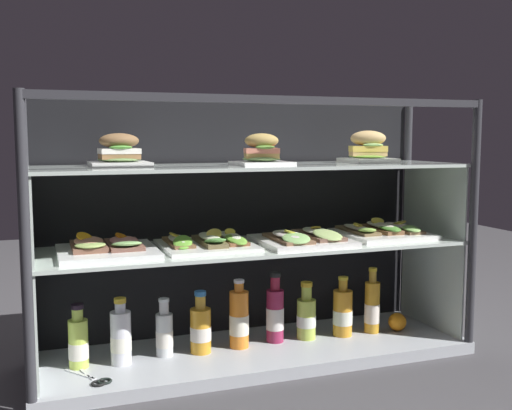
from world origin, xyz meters
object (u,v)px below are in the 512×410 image
at_px(plated_roll_sandwich_center, 119,153).
at_px(juice_bottle_back_center, 343,312).
at_px(juice_bottle_tucked_behind, 239,319).
at_px(juice_bottle_back_right, 372,307).
at_px(open_sandwich_tray_right_of_center, 382,231).
at_px(orange_fruit_beside_bottles, 397,322).
at_px(plated_roll_sandwich_near_left_corner, 368,150).
at_px(open_sandwich_tray_mid_right, 107,248).
at_px(kitchen_scissors, 96,380).
at_px(juice_bottle_near_post, 164,333).
at_px(juice_bottle_back_left, 275,314).
at_px(plated_roll_sandwich_far_right, 262,153).
at_px(juice_bottle_front_second, 306,317).
at_px(juice_bottle_front_middle, 201,329).
at_px(open_sandwich_tray_near_right_corner, 304,238).
at_px(juice_bottle_front_left_end, 121,337).
at_px(open_sandwich_tray_near_left_corner, 208,242).
at_px(juice_bottle_front_fourth, 78,343).

bearing_deg(plated_roll_sandwich_center, juice_bottle_back_center, -2.92).
distance_m(juice_bottle_tucked_behind, juice_bottle_back_right, 0.53).
xyz_separation_m(open_sandwich_tray_right_of_center, orange_fruit_beside_bottles, (0.07, -0.02, -0.35)).
bearing_deg(orange_fruit_beside_bottles, juice_bottle_tucked_behind, 177.15).
xyz_separation_m(plated_roll_sandwich_center, plated_roll_sandwich_near_left_corner, (0.90, -0.03, 0.01)).
bearing_deg(orange_fruit_beside_bottles, open_sandwich_tray_mid_right, 179.43).
bearing_deg(juice_bottle_back_right, kitchen_scissors, -172.87).
relative_size(juice_bottle_near_post, juice_bottle_back_left, 0.78).
distance_m(plated_roll_sandwich_far_right, juice_bottle_front_second, 0.64).
bearing_deg(juice_bottle_front_middle, open_sandwich_tray_near_right_corner, -8.61).
distance_m(juice_bottle_front_second, juice_bottle_back_right, 0.27).
distance_m(open_sandwich_tray_right_of_center, orange_fruit_beside_bottles, 0.36).
bearing_deg(juice_bottle_back_center, orange_fruit_beside_bottles, -6.02).
distance_m(juice_bottle_front_left_end, juice_bottle_near_post, 0.15).
bearing_deg(orange_fruit_beside_bottles, juice_bottle_front_second, 174.30).
xyz_separation_m(plated_roll_sandwich_near_left_corner, juice_bottle_front_left_end, (-0.92, -0.03, -0.60)).
relative_size(open_sandwich_tray_near_left_corner, juice_bottle_front_second, 1.45).
distance_m(open_sandwich_tray_near_right_corner, orange_fruit_beside_bottles, 0.54).
bearing_deg(juice_bottle_front_middle, kitchen_scissors, -159.53).
relative_size(open_sandwich_tray_near_left_corner, orange_fruit_beside_bottles, 4.44).
relative_size(open_sandwich_tray_near_right_corner, juice_bottle_front_second, 1.45).
bearing_deg(plated_roll_sandwich_far_right, open_sandwich_tray_right_of_center, 4.64).
xyz_separation_m(open_sandwich_tray_near_left_corner, juice_bottle_back_left, (0.26, 0.02, -0.28)).
bearing_deg(juice_bottle_near_post, juice_bottle_front_left_end, -169.10).
distance_m(juice_bottle_front_fourth, juice_bottle_front_middle, 0.40).
xyz_separation_m(plated_roll_sandwich_far_right, juice_bottle_back_left, (0.08, 0.07, -0.58)).
bearing_deg(juice_bottle_back_left, juice_bottle_back_right, -3.84).
xyz_separation_m(juice_bottle_back_right, kitchen_scissors, (-1.03, -0.13, -0.09)).
bearing_deg(juice_bottle_front_left_end, juice_bottle_back_left, 3.70).
bearing_deg(juice_bottle_tucked_behind, juice_bottle_front_second, 1.15).
bearing_deg(juice_bottle_tucked_behind, orange_fruit_beside_bottles, -2.85).
bearing_deg(open_sandwich_tray_mid_right, juice_bottle_back_left, 3.24).
bearing_deg(juice_bottle_back_center, juice_bottle_near_post, 178.84).
height_order(plated_roll_sandwich_far_right, juice_bottle_tucked_behind, plated_roll_sandwich_far_right).
height_order(juice_bottle_back_left, kitchen_scissors, juice_bottle_back_left).
distance_m(plated_roll_sandwich_center, open_sandwich_tray_mid_right, 0.31).
distance_m(plated_roll_sandwich_center, plated_roll_sandwich_near_left_corner, 0.90).
bearing_deg(juice_bottle_front_middle, juice_bottle_back_center, -0.14).
relative_size(open_sandwich_tray_near_right_corner, juice_bottle_back_left, 1.21).
height_order(juice_bottle_front_fourth, juice_bottle_near_post, juice_bottle_front_fourth).
height_order(plated_roll_sandwich_near_left_corner, open_sandwich_tray_near_right_corner, plated_roll_sandwich_near_left_corner).
xyz_separation_m(juice_bottle_front_fourth, juice_bottle_near_post, (0.28, 0.01, -0.00)).
relative_size(juice_bottle_tucked_behind, orange_fruit_beside_bottles, 3.52).
relative_size(juice_bottle_tucked_behind, juice_bottle_back_left, 0.95).
bearing_deg(juice_bottle_back_right, plated_roll_sandwich_center, 177.15).
height_order(open_sandwich_tray_right_of_center, juice_bottle_front_middle, open_sandwich_tray_right_of_center).
relative_size(juice_bottle_front_second, juice_bottle_back_center, 0.95).
height_order(plated_roll_sandwich_center, open_sandwich_tray_right_of_center, plated_roll_sandwich_center).
relative_size(plated_roll_sandwich_center, juice_bottle_back_center, 0.85).
height_order(open_sandwich_tray_right_of_center, juice_bottle_front_second, open_sandwich_tray_right_of_center).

